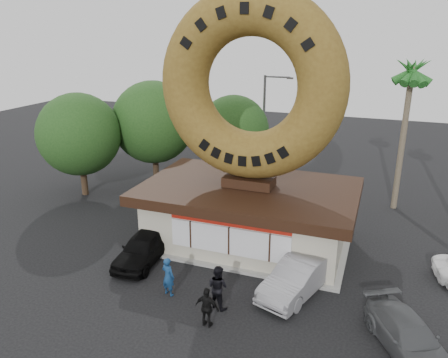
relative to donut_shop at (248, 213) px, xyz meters
name	(u,v)px	position (x,y,z in m)	size (l,w,h in m)	color
ground	(206,303)	(0.00, -5.98, -1.77)	(90.00, 90.00, 0.00)	black
donut_shop	(248,213)	(0.00, 0.00, 0.00)	(11.20, 7.20, 3.80)	#BCB7A1
giant_donut	(251,86)	(0.00, 0.02, 6.72)	(9.37, 9.37, 2.39)	olive
tree_west	(153,122)	(-9.50, 7.02, 2.87)	(6.00, 6.00, 7.65)	#473321
tree_mid	(234,131)	(-4.00, 9.02, 2.25)	(5.20, 5.20, 6.63)	#473321
tree_far	(79,134)	(-13.00, 3.02, 2.56)	(5.60, 5.60, 7.14)	#473321
palm_near	(411,77)	(7.50, 8.02, 6.65)	(2.60, 2.60, 9.75)	#726651
street_lamp	(266,124)	(-1.86, 10.02, 2.72)	(2.11, 0.20, 8.00)	#59595E
person_left	(168,276)	(-1.77, -5.96, -0.86)	(0.66, 0.43, 1.81)	navy
person_center	(218,287)	(0.58, -6.04, -0.80)	(0.94, 0.73, 1.93)	black
person_right	(207,308)	(0.65, -7.37, -0.92)	(1.00, 0.41, 1.70)	black
car_black	(143,248)	(-4.31, -3.77, -1.02)	(1.75, 4.36, 1.48)	black
car_silver	(298,277)	(3.51, -3.78, -1.00)	(1.63, 4.67, 1.54)	gray
car_grey	(409,337)	(8.00, -6.16, -1.13)	(1.77, 4.37, 1.27)	#545759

